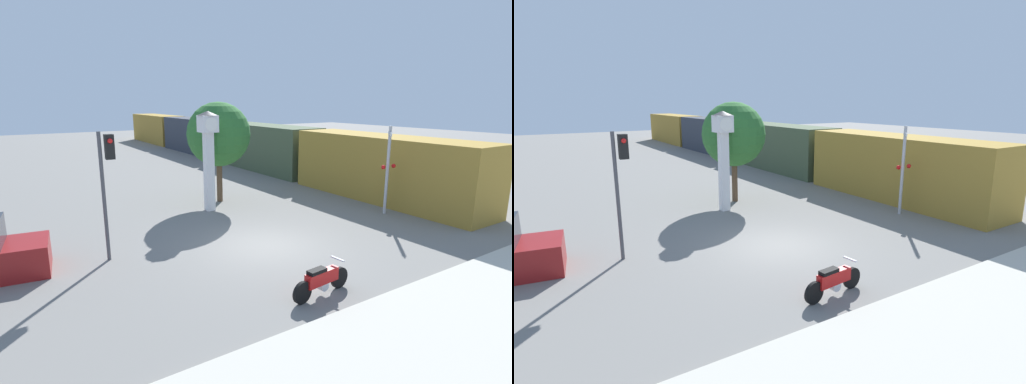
% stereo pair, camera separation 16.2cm
% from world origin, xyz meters
% --- Properties ---
extents(ground_plane, '(120.00, 120.00, 0.00)m').
position_xyz_m(ground_plane, '(0.00, 0.00, 0.00)').
color(ground_plane, slate).
extents(sidewalk_strip, '(36.00, 6.00, 0.10)m').
position_xyz_m(sidewalk_strip, '(0.00, -7.98, 0.05)').
color(sidewalk_strip, '#BCB7A8').
rests_on(sidewalk_strip, ground_plane).
extents(motorcycle, '(2.10, 0.46, 0.92)m').
position_xyz_m(motorcycle, '(-0.87, -3.98, 0.45)').
color(motorcycle, black).
rests_on(motorcycle, ground_plane).
extents(clock_tower, '(0.93, 0.93, 4.75)m').
position_xyz_m(clock_tower, '(0.47, 5.49, 3.11)').
color(clock_tower, white).
rests_on(clock_tower, ground_plane).
extents(freight_train, '(2.80, 46.69, 3.40)m').
position_xyz_m(freight_train, '(9.33, 20.11, 1.70)').
color(freight_train, olive).
rests_on(freight_train, ground_plane).
extents(traffic_light, '(0.50, 0.35, 4.28)m').
position_xyz_m(traffic_light, '(-5.00, 1.77, 2.94)').
color(traffic_light, '#47474C').
rests_on(traffic_light, ground_plane).
extents(railroad_crossing_signal, '(0.90, 0.82, 4.09)m').
position_xyz_m(railroad_crossing_signal, '(7.13, 0.49, 2.23)').
color(railroad_crossing_signal, '#B7B7BC').
rests_on(railroad_crossing_signal, ground_plane).
extents(street_tree, '(3.27, 3.27, 5.16)m').
position_xyz_m(street_tree, '(1.71, 6.81, 3.51)').
color(street_tree, brown).
rests_on(street_tree, ground_plane).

